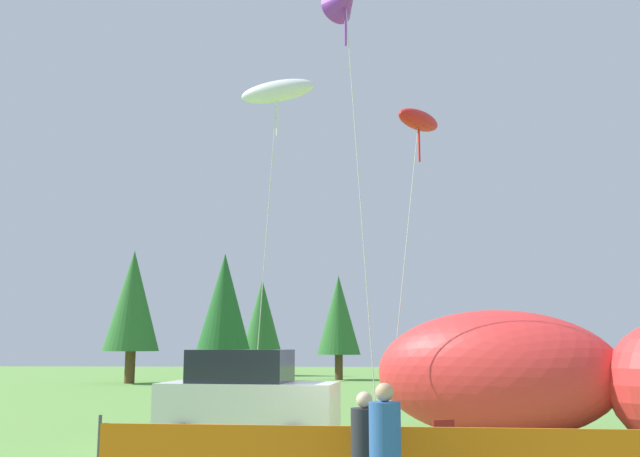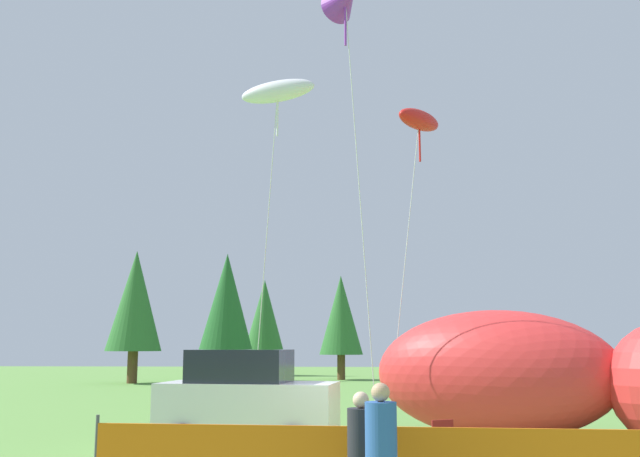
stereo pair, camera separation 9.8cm
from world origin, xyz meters
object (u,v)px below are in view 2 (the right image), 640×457
Objects in this scene: parked_car at (247,401)px; kite_purple_delta at (345,1)px; inflatable_cat at (535,380)px; spectator_in_blue_shirt at (381,451)px; kite_red_lizard at (419,121)px; kite_white_ghost at (278,93)px; folding_chair at (439,439)px; spectator_in_white_shirt at (361,451)px.

kite_purple_delta reaches higher than parked_car.
inflatable_cat is 0.71× the size of kite_purple_delta.
kite_red_lizard is (1.53, 11.90, 7.99)m from spectator_in_blue_shirt.
folding_chair is at bearing -52.24° from kite_white_ghost.
parked_car reaches higher than folding_chair.
kite_purple_delta is at bearing 1.10° from folding_chair.
kite_white_ghost reaches higher than folding_chair.
kite_purple_delta is 1.26× the size of kite_red_lizard.
kite_red_lizard is (-2.34, 3.28, 7.54)m from inflatable_cat.
inflatable_cat is at bearing -54.52° from kite_red_lizard.
spectator_in_blue_shirt is at bearing 139.37° from folding_chair.
parked_car is 8.86m from kite_white_ghost.
kite_purple_delta is at bearing 92.59° from spectator_in_white_shirt.
kite_white_ghost is (-2.33, 9.49, 8.38)m from spectator_in_white_shirt.
inflatable_cat reaches higher than parked_car.
parked_car is 0.42× the size of kite_red_lizard.
folding_chair is 5.30m from spectator_in_blue_shirt.
inflatable_cat is 4.65× the size of spectator_in_blue_shirt.
kite_white_ghost is (-6.44, 1.42, 7.85)m from inflatable_cat.
inflatable_cat is at bearing -64.71° from folding_chair.
parked_car is 7.32m from spectator_in_blue_shirt.
spectator_in_white_shirt is at bearing -98.89° from kite_red_lizard.
parked_car reaches higher than spectator_in_white_shirt.
kite_red_lizard is (2.14, 3.39, -2.26)m from kite_purple_delta.
spectator_in_white_shirt is at bearing -76.24° from kite_white_ghost.
kite_purple_delta is (-4.48, -0.11, 9.79)m from inflatable_cat.
spectator_in_blue_shirt is at bearing -65.34° from spectator_in_white_shirt.
kite_white_ghost reaches higher than spectator_in_white_shirt.
kite_white_ghost is at bearing 103.76° from spectator_in_white_shirt.
spectator_in_blue_shirt is at bearing -89.57° from inflatable_cat.
parked_car is at bearing -130.06° from kite_red_lizard.
kite_red_lizard is at bearing 56.33° from parked_car.
inflatable_cat is at bearing -12.41° from kite_white_ghost.
inflatable_cat is 5.04× the size of spectator_in_white_shirt.
parked_car is 6.91m from inflatable_cat.
kite_red_lizard reaches higher than inflatable_cat.
inflatable_cat is at bearing 65.81° from spectator_in_blue_shirt.
spectator_in_white_shirt reaches higher than folding_chair.
inflatable_cat is at bearing 1.38° from kite_purple_delta.
spectator_in_white_shirt is at bearing -61.50° from parked_car.
kite_purple_delta reaches higher than kite_white_ghost.
inflatable_cat is 9.45m from spectator_in_blue_shirt.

